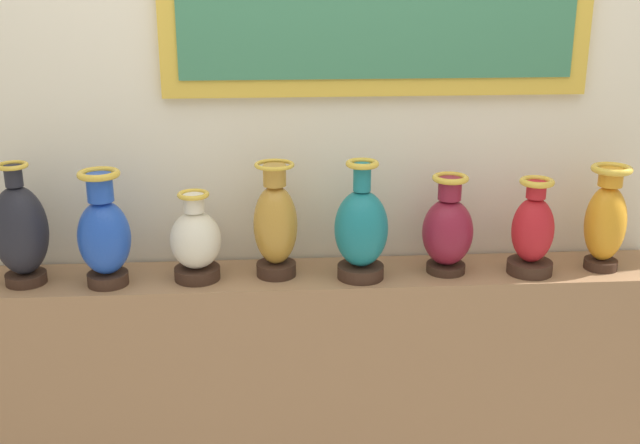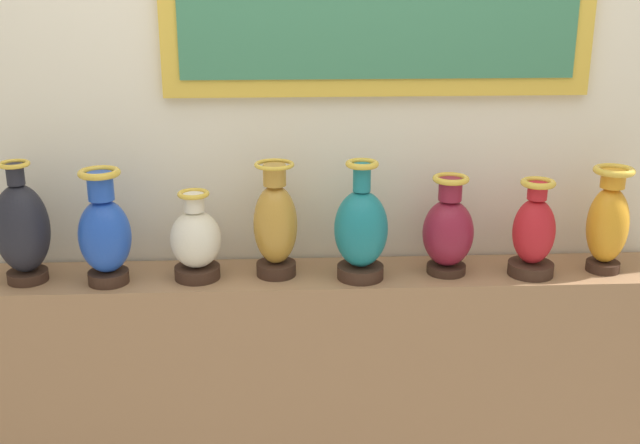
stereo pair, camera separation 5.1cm
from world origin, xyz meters
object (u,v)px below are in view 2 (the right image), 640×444
at_px(vase_ochre, 275,225).
at_px(vase_ivory, 196,241).
at_px(vase_teal, 361,231).
at_px(vase_amber, 608,222).
at_px(vase_sapphire, 105,233).
at_px(vase_burgundy, 448,231).
at_px(vase_onyx, 22,229).
at_px(vase_crimson, 534,234).

bearing_deg(vase_ochre, vase_ivory, -176.72).
bearing_deg(vase_teal, vase_amber, 1.59).
xyz_separation_m(vase_sapphire, vase_teal, (0.84, 0.00, -0.01)).
distance_m(vase_sapphire, vase_burgundy, 1.14).
xyz_separation_m(vase_onyx, vase_ivory, (0.57, -0.00, -0.05)).
height_order(vase_sapphire, vase_ivory, vase_sapphire).
bearing_deg(vase_teal, vase_sapphire, -179.90).
xyz_separation_m(vase_ochre, vase_crimson, (0.87, -0.04, -0.03)).
height_order(vase_onyx, vase_sapphire, vase_onyx).
xyz_separation_m(vase_sapphire, vase_burgundy, (1.14, 0.03, -0.02)).
xyz_separation_m(vase_crimson, vase_amber, (0.26, 0.02, 0.03)).
distance_m(vase_ochre, vase_crimson, 0.87).
relative_size(vase_ivory, vase_ochre, 0.77).
bearing_deg(vase_crimson, vase_burgundy, 173.79).
relative_size(vase_sapphire, vase_ochre, 0.99).
relative_size(vase_teal, vase_crimson, 1.21).
distance_m(vase_teal, vase_burgundy, 0.30).
height_order(vase_burgundy, vase_crimson, vase_burgundy).
distance_m(vase_burgundy, vase_amber, 0.55).
bearing_deg(vase_amber, vase_onyx, 179.84).
relative_size(vase_ochre, vase_crimson, 1.18).
height_order(vase_ivory, vase_crimson, vase_crimson).
distance_m(vase_sapphire, vase_amber, 1.69).
bearing_deg(vase_burgundy, vase_sapphire, -178.31).
distance_m(vase_crimson, vase_amber, 0.26).
distance_m(vase_ochre, vase_burgundy, 0.59).
bearing_deg(vase_teal, vase_burgundy, 6.14).
bearing_deg(vase_amber, vase_ochre, 179.10).
distance_m(vase_sapphire, vase_ochre, 0.56).
bearing_deg(vase_teal, vase_ochre, 171.75).
xyz_separation_m(vase_sapphire, vase_amber, (1.69, 0.02, 0.00)).
bearing_deg(vase_amber, vase_crimson, -175.15).
relative_size(vase_sapphire, vase_teal, 0.96).
distance_m(vase_ochre, vase_amber, 1.13).
bearing_deg(vase_burgundy, vase_amber, -0.93).
height_order(vase_onyx, vase_teal, vase_onyx).
xyz_separation_m(vase_onyx, vase_amber, (1.96, -0.01, -0.00)).
bearing_deg(vase_burgundy, vase_onyx, -179.86).
height_order(vase_ochre, vase_burgundy, vase_ochre).
relative_size(vase_burgundy, vase_amber, 0.93).
bearing_deg(vase_ivory, vase_onyx, 179.71).
bearing_deg(vase_onyx, vase_crimson, -0.92).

